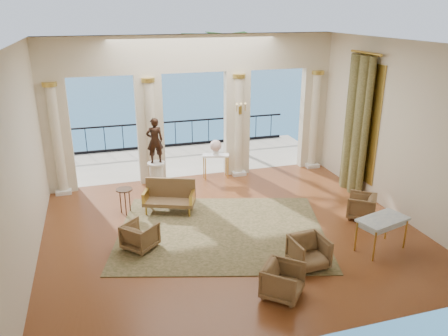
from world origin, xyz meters
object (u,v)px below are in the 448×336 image
object	(u,v)px
armchair_d	(140,235)
statue	(155,141)
settee	(170,196)
game_table	(383,222)
armchair_b	(309,251)
side_table	(124,192)
armchair_c	(361,205)
pedestal	(157,179)
armchair_a	(283,280)
console_table	(216,159)

from	to	relation	value
armchair_d	statue	size ratio (longest dim) A/B	0.52
settee	game_table	xyz separation A→B (m)	(4.26, -3.36, 0.26)
armchair_b	settee	size ratio (longest dim) A/B	0.51
armchair_d	side_table	world-z (taller)	side_table
armchair_c	side_table	xyz separation A→B (m)	(-5.93, 2.03, 0.25)
armchair_b	pedestal	distance (m)	5.41
game_table	settee	bearing A→B (deg)	126.51
statue	armchair_a	bearing A→B (deg)	102.03
armchair_b	console_table	xyz separation A→B (m)	(-0.51, 5.55, 0.29)
settee	pedestal	bearing A→B (deg)	119.01
settee	side_table	xyz separation A→B (m)	(-1.17, 0.21, 0.16)
game_table	side_table	distance (m)	6.49
side_table	armchair_b	bearing A→B (deg)	-46.53
pedestal	armchair_a	bearing A→B (deg)	-74.24
game_table	side_table	world-z (taller)	game_table
armchair_d	settee	size ratio (longest dim) A/B	0.47
armchair_b	pedestal	world-z (taller)	pedestal
game_table	side_table	xyz separation A→B (m)	(-5.43, 3.57, -0.09)
armchair_a	console_table	xyz separation A→B (m)	(0.44, 6.35, 0.30)
armchair_b	console_table	world-z (taller)	console_table
armchair_b	armchair_c	world-z (taller)	armchair_b
game_table	console_table	distance (m)	5.90
game_table	statue	world-z (taller)	statue
pedestal	armchair_c	bearing A→B (deg)	-32.01
armchair_a	console_table	size ratio (longest dim) A/B	0.81
armchair_a	armchair_b	bearing A→B (deg)	-8.44
console_table	side_table	world-z (taller)	console_table
settee	side_table	world-z (taller)	settee
statue	armchair_b	bearing A→B (deg)	114.14
armchair_d	console_table	distance (m)	4.74
game_table	statue	size ratio (longest dim) A/B	0.95
armchair_c	settee	distance (m)	5.09
armchair_d	game_table	xyz separation A→B (m)	(5.25, -1.61, 0.36)
pedestal	side_table	size ratio (longest dim) A/B	1.41
game_table	armchair_d	bearing A→B (deg)	147.72
armchair_b	pedestal	bearing A→B (deg)	113.75
armchair_a	side_table	bearing A→B (deg)	71.26
armchair_c	game_table	world-z (taller)	game_table
armchair_b	armchair_c	bearing A→B (deg)	31.39
settee	statue	size ratio (longest dim) A/B	1.11
armchair_a	game_table	size ratio (longest dim) A/B	0.58
armchair_d	statue	distance (m)	3.38
armchair_d	pedestal	size ratio (longest dim) A/B	0.69
armchair_b	armchair_d	bearing A→B (deg)	148.00
statue	side_table	distance (m)	1.80
armchair_d	game_table	size ratio (longest dim) A/B	0.55
armchair_a	armchair_c	world-z (taller)	armchair_a
armchair_a	statue	size ratio (longest dim) A/B	0.55
pedestal	statue	xyz separation A→B (m)	(0.00, -0.00, 1.18)
armchair_c	console_table	size ratio (longest dim) A/B	0.80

